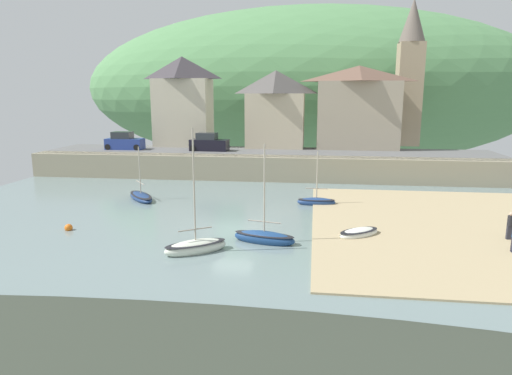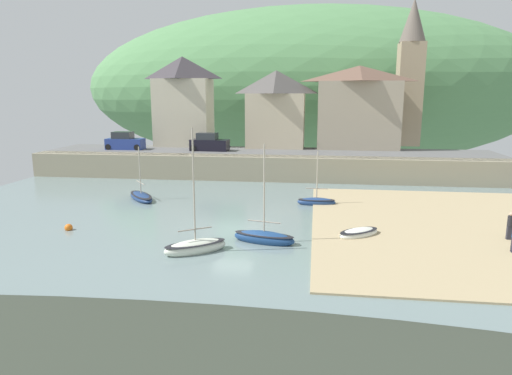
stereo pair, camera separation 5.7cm
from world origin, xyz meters
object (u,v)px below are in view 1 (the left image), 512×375
object	(u,v)px
waterfront_building_centre	(276,108)
dinghy_open_wooden	(264,237)
waterfront_building_left	(183,101)
parked_car_by_wall	(209,143)
fishing_boat_green	(316,201)
waterfront_building_right	(358,107)
mooring_buoy	(69,228)
sailboat_white_hull	(359,233)
sailboat_far_left	(141,197)
parked_car_near_slipway	(124,142)
church_with_spire	(410,72)
sailboat_nearest_shore	(196,246)
person_near_water	(510,224)

from	to	relation	value
waterfront_building_centre	dinghy_open_wooden	world-z (taller)	waterfront_building_centre
waterfront_building_left	parked_car_by_wall	distance (m)	7.53
waterfront_building_centre	fishing_boat_green	bearing A→B (deg)	-75.11
waterfront_building_right	fishing_boat_green	world-z (taller)	waterfront_building_right
fishing_boat_green	parked_car_by_wall	world-z (taller)	parked_car_by_wall
dinghy_open_wooden	fishing_boat_green	distance (m)	10.05
waterfront_building_left	mooring_buoy	world-z (taller)	waterfront_building_left
dinghy_open_wooden	waterfront_building_right	bearing A→B (deg)	88.38
sailboat_white_hull	mooring_buoy	size ratio (longest dim) A/B	5.97
waterfront_building_right	fishing_boat_green	xyz separation A→B (m)	(-4.43, -18.00, -6.77)
waterfront_building_centre	waterfront_building_right	xyz separation A→B (m)	(9.22, 0.00, 0.19)
waterfront_building_centre	sailboat_far_left	xyz separation A→B (m)	(-9.33, -18.10, -6.60)
sailboat_white_hull	parked_car_near_slipway	distance (m)	32.04
waterfront_building_left	fishing_boat_green	distance (m)	25.01
church_with_spire	fishing_boat_green	xyz separation A→B (m)	(-10.59, -22.00, -10.77)
sailboat_far_left	mooring_buoy	distance (m)	8.80
waterfront_building_right	church_with_spire	world-z (taller)	church_with_spire
dinghy_open_wooden	parked_car_near_slipway	size ratio (longest dim) A/B	1.43
waterfront_building_left	church_with_spire	distance (m)	26.81
sailboat_nearest_shore	person_near_water	world-z (taller)	sailboat_nearest_shore
waterfront_building_right	sailboat_nearest_shore	bearing A→B (deg)	-110.15
waterfront_building_left	waterfront_building_right	xyz separation A→B (m)	(20.14, 0.00, -0.64)
sailboat_white_hull	fishing_boat_green	xyz separation A→B (m)	(-2.51, 7.80, 0.04)
sailboat_far_left	person_near_water	bearing A→B (deg)	34.89
waterfront_building_left	sailboat_far_left	size ratio (longest dim) A/B	2.31
parked_car_near_slipway	waterfront_building_left	bearing A→B (deg)	38.57
sailboat_nearest_shore	church_with_spire	bearing A→B (deg)	28.71
parked_car_near_slipway	person_near_water	bearing A→B (deg)	-33.52
waterfront_building_right	fishing_boat_green	bearing A→B (deg)	-103.83
sailboat_far_left	parked_car_by_wall	world-z (taller)	parked_car_by_wall
dinghy_open_wooden	parked_car_by_wall	xyz separation A→B (m)	(-8.65, 23.09, 2.91)
parked_car_near_slipway	person_near_water	world-z (taller)	parked_car_near_slipway
dinghy_open_wooden	sailboat_nearest_shore	world-z (taller)	sailboat_nearest_shore
waterfront_building_centre	waterfront_building_right	distance (m)	9.22
parked_car_near_slipway	dinghy_open_wooden	bearing A→B (deg)	-52.19
waterfront_building_right	person_near_water	bearing A→B (deg)	-75.40
church_with_spire	parked_car_by_wall	size ratio (longest dim) A/B	3.99
dinghy_open_wooden	person_near_water	size ratio (longest dim) A/B	3.62
waterfront_building_left	sailboat_far_left	xyz separation A→B (m)	(1.59, -18.10, -7.43)
waterfront_building_right	dinghy_open_wooden	world-z (taller)	waterfront_building_right
church_with_spire	mooring_buoy	xyz separation A→B (m)	(-26.02, -30.79, -10.88)
waterfront_building_left	dinghy_open_wooden	distance (m)	31.27
waterfront_building_left	church_with_spire	size ratio (longest dim) A/B	0.61
sailboat_far_left	sailboat_nearest_shore	bearing A→B (deg)	-5.35
waterfront_building_centre	sailboat_far_left	distance (m)	21.41
waterfront_building_centre	church_with_spire	size ratio (longest dim) A/B	0.52
parked_car_near_slipway	waterfront_building_centre	bearing A→B (deg)	14.76
waterfront_building_right	dinghy_open_wooden	distance (m)	29.35
waterfront_building_centre	person_near_water	bearing A→B (deg)	-58.11
waterfront_building_left	parked_car_near_slipway	xyz separation A→B (m)	(-5.54, -4.50, -4.46)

